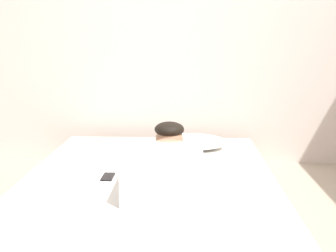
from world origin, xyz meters
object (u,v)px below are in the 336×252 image
(coffee_cup, at_px, (167,157))
(pillow, at_px, (192,142))
(person_lying, at_px, (167,161))
(cell_phone, at_px, (108,177))
(bed, at_px, (149,198))

(coffee_cup, bearing_deg, pillow, 63.18)
(person_lying, height_order, cell_phone, person_lying)
(bed, xyz_separation_m, person_lying, (0.11, -0.01, 0.24))
(bed, height_order, coffee_cup, coffee_cup)
(bed, distance_m, coffee_cup, 0.37)
(cell_phone, bearing_deg, person_lying, -0.27)
(bed, height_order, pillow, pillow)
(person_lying, distance_m, cell_phone, 0.37)
(bed, bearing_deg, cell_phone, -177.13)
(bed, height_order, cell_phone, cell_phone)
(bed, distance_m, cell_phone, 0.28)
(person_lying, relative_size, coffee_cup, 7.36)
(bed, xyz_separation_m, cell_phone, (-0.25, -0.01, 0.14))
(pillow, relative_size, person_lying, 0.57)
(pillow, relative_size, coffee_cup, 4.16)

